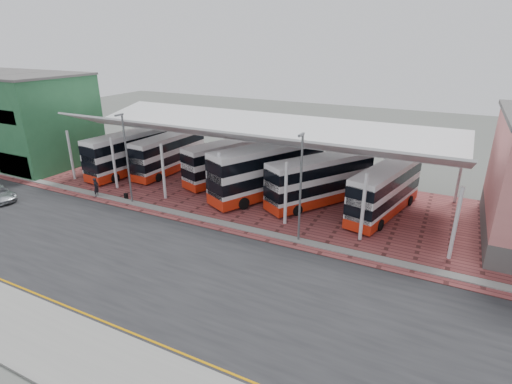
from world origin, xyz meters
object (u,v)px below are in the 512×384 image
bus_0 (131,153)px  bus_5 (385,191)px  bus_1 (169,154)px  bus_2 (228,162)px  bus_3 (268,171)px  pedestrian (96,187)px  bus_4 (320,181)px

bus_0 → bus_5: bus_0 is taller
bus_1 → bus_2: bearing=5.0°
bus_3 → bus_1: bearing=-160.9°
bus_2 → bus_3: bearing=0.2°
bus_3 → bus_5: bearing=29.3°
bus_1 → bus_2: (7.30, 0.38, 0.00)m
bus_2 → pedestrian: bus_2 is taller
bus_0 → bus_1: bus_0 is taller
bus_0 → bus_4: 21.23m
bus_0 → pedestrian: size_ratio=6.14×
bus_2 → pedestrian: 12.89m
bus_3 → bus_4: bearing=30.1°
bus_0 → bus_4: bus_0 is taller
bus_0 → bus_2: size_ratio=1.08×
bus_1 → bus_5: 23.20m
bus_0 → bus_3: bus_3 is taller
bus_1 → bus_4: bus_4 is taller
bus_1 → bus_3: bus_3 is taller
bus_1 → bus_3: (12.70, -1.59, 0.35)m
bus_0 → pedestrian: (2.12, -7.10, -1.31)m
bus_3 → pedestrian: bearing=-126.1°
bus_1 → pedestrian: 9.20m
pedestrian → bus_5: bearing=-87.8°
bus_1 → bus_4: (17.64, -1.26, 0.08)m
bus_3 → pedestrian: bus_3 is taller
bus_0 → bus_4: (21.22, 0.65, -0.08)m
bus_3 → bus_4: size_ratio=1.16×
bus_1 → pedestrian: bearing=-97.2°
bus_1 → bus_5: bearing=-0.5°
bus_2 → pedestrian: (-8.76, -9.39, -1.15)m
bus_0 → bus_2: bus_0 is taller
bus_2 → bus_5: bearing=15.1°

